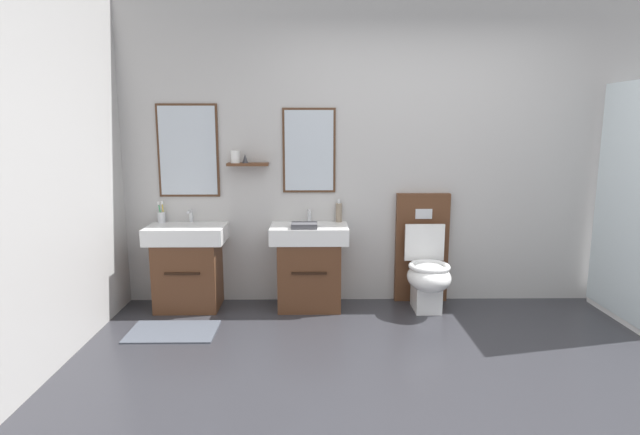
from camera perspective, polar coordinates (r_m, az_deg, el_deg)
The scene contains 11 objects.
ground_plane at distance 3.39m, azimuth 15.84°, elevation -19.26°, with size 6.66×4.90×0.10m, color #2D2D33.
wall_back at distance 4.70m, azimuth 10.30°, elevation 7.35°, with size 5.46×0.27×2.75m.
bath_mat at distance 4.26m, azimuth -16.12°, elevation -12.15°, with size 0.68×0.44×0.01m, color #474C56.
vanity_sink_left at distance 4.66m, azimuth -14.51°, elevation -5.09°, with size 0.67×0.45×0.74m.
tap_on_left_sink at distance 4.72m, azimuth -14.29°, elevation 0.33°, with size 0.03×0.13×0.11m.
vanity_sink_right at distance 4.53m, azimuth -1.20°, elevation -5.21°, with size 0.67×0.45×0.74m.
tap_on_right_sink at distance 4.59m, azimuth -1.21°, elevation 0.37°, with size 0.03×0.13×0.11m.
toilet at distance 4.62m, azimuth 11.67°, elevation -5.31°, with size 0.48×0.63×1.00m.
toothbrush_cup at distance 4.78m, azimuth -17.30°, elevation 0.10°, with size 0.07×0.07×0.19m.
soap_dispenser at distance 4.59m, azimuth 2.12°, elevation 0.60°, with size 0.06×0.06×0.21m.
folded_hand_towel at distance 4.32m, azimuth -1.76°, elevation -0.90°, with size 0.22×0.16×0.04m, color #47474C.
Camera 1 is at (-0.91, -2.82, 1.59)m, focal length 28.63 mm.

